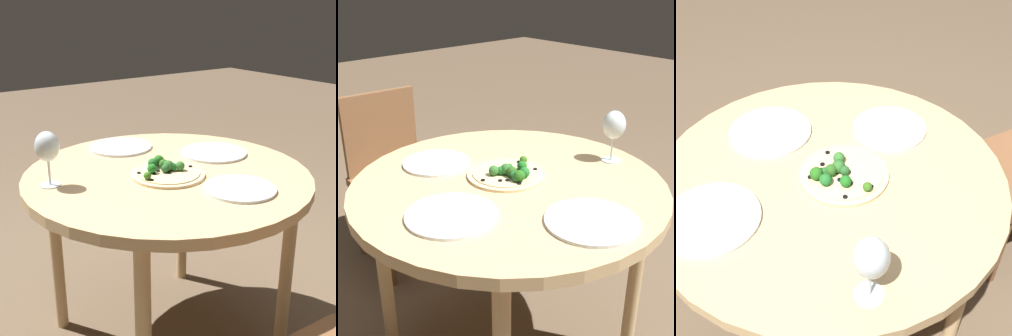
{
  "view_description": "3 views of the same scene",
  "coord_description": "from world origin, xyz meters",
  "views": [
    {
      "loc": [
        -1.31,
        0.95,
        1.33
      ],
      "look_at": [
        -0.04,
        0.02,
        0.77
      ],
      "focal_mm": 50.0,
      "sensor_mm": 36.0,
      "label": 1
    },
    {
      "loc": [
        1.03,
        -0.96,
        1.41
      ],
      "look_at": [
        -0.04,
        0.02,
        0.77
      ],
      "focal_mm": 50.0,
      "sensor_mm": 36.0,
      "label": 2
    },
    {
      "loc": [
        0.49,
        0.9,
        1.68
      ],
      "look_at": [
        -0.04,
        0.02,
        0.77
      ],
      "focal_mm": 50.0,
      "sensor_mm": 36.0,
      "label": 3
    }
  ],
  "objects": [
    {
      "name": "ground_plane",
      "position": [
        0.0,
        0.0,
        0.0
      ],
      "size": [
        12.0,
        12.0,
        0.0
      ],
      "primitive_type": "plane",
      "color": "brown"
    },
    {
      "name": "dining_table",
      "position": [
        0.0,
        0.0,
        0.67
      ],
      "size": [
        1.05,
        1.05,
        0.74
      ],
      "color": "tan",
      "rests_on": "ground_plane"
    },
    {
      "name": "pizza",
      "position": [
        -0.03,
        0.02,
        0.75
      ],
      "size": [
        0.27,
        0.27,
        0.05
      ],
      "color": "#DBBC89",
      "rests_on": "dining_table"
    },
    {
      "name": "wine_glass",
      "position": [
        0.12,
        0.4,
        0.87
      ],
      "size": [
        0.08,
        0.08,
        0.19
      ],
      "color": "silver",
      "rests_on": "dining_table"
    },
    {
      "name": "plate_near",
      "position": [
        0.36,
        -0.01,
        0.74
      ],
      "size": [
        0.27,
        0.27,
        0.01
      ],
      "color": "silver",
      "rests_on": "dining_table"
    },
    {
      "name": "plate_far",
      "position": [
        0.06,
        -0.28,
        0.74
      ],
      "size": [
        0.27,
        0.27,
        0.01
      ],
      "color": "silver",
      "rests_on": "dining_table"
    },
    {
      "name": "plate_side",
      "position": [
        -0.29,
        -0.09,
        0.74
      ],
      "size": [
        0.24,
        0.24,
        0.01
      ],
      "color": "silver",
      "rests_on": "dining_table"
    }
  ]
}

